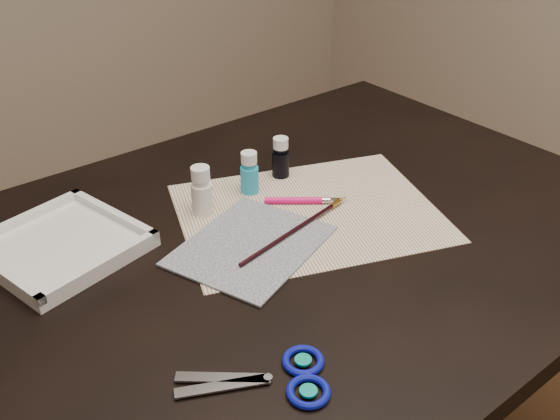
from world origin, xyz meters
TOP-DOWN VIEW (x-y plane):
  - table at (0.00, 0.00)m, footprint 1.30×0.90m
  - paper at (0.08, 0.02)m, footprint 0.55×0.48m
  - canvas at (-0.06, 0.00)m, footprint 0.30×0.27m
  - paint_bottle_white at (-0.06, 0.14)m, footprint 0.05×0.05m
  - paint_bottle_cyan at (0.05, 0.15)m, footprint 0.03×0.03m
  - paint_bottle_navy at (0.13, 0.16)m, footprint 0.04×0.04m
  - paintbrush at (0.03, -0.01)m, footprint 0.28×0.06m
  - craft_knife at (0.10, 0.05)m, footprint 0.13×0.11m
  - scissors at (-0.24, -0.24)m, footprint 0.24×0.19m
  - palette_tray at (-0.31, 0.19)m, footprint 0.27×0.27m

SIDE VIEW (x-z plane):
  - table at x=0.00m, z-range 0.00..0.75m
  - paper at x=0.08m, z-range 0.75..0.75m
  - canvas at x=-0.06m, z-range 0.75..0.76m
  - scissors at x=-0.24m, z-range 0.75..0.76m
  - craft_knife at x=0.10m, z-range 0.75..0.76m
  - paintbrush at x=0.03m, z-range 0.76..0.76m
  - palette_tray at x=-0.31m, z-range 0.75..0.78m
  - paint_bottle_navy at x=0.13m, z-range 0.75..0.83m
  - paint_bottle_cyan at x=0.05m, z-range 0.75..0.83m
  - paint_bottle_white at x=-0.06m, z-range 0.75..0.84m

